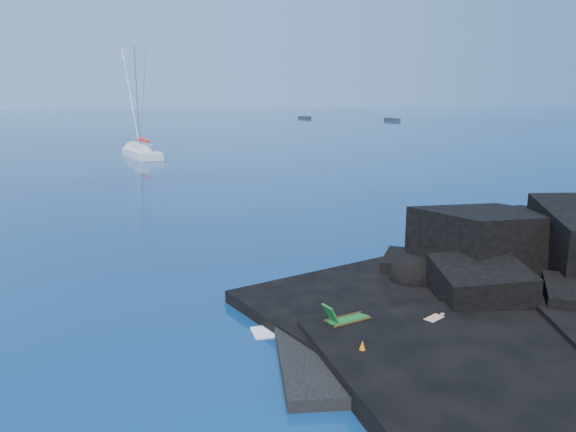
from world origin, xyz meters
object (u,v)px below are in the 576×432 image
sunbather (434,321)px  deck_chair (348,313)px  distant_boat_b (392,121)px  sailboat (142,157)px  marker_cone (362,350)px  distant_boat_a (305,118)px

sunbather → deck_chair: bearing=141.1°
deck_chair → distant_boat_b: bearing=49.0°
sunbather → distant_boat_b: 118.50m
sailboat → deck_chair: bearing=-98.8°
deck_chair → marker_cone: 2.06m
distant_boat_b → sunbather: bearing=-119.4°
deck_chair → marker_cone: deck_chair is taller
marker_cone → distant_boat_b: 121.16m
sailboat → distant_boat_a: (36.24, 73.99, 0.00)m
sailboat → distant_boat_b: (54.22, 60.14, 0.00)m
deck_chair → distant_boat_b: 119.20m
sailboat → sunbather: (11.82, -50.50, 0.54)m
sunbather → marker_cone: marker_cone is taller
marker_cone → distant_boat_b: marker_cone is taller
distant_boat_a → distant_boat_b: bearing=-58.6°
distant_boat_b → distant_boat_a: bearing=134.0°
distant_boat_b → deck_chair: bearing=-120.7°
sailboat → distant_boat_b: sailboat is taller
sunbather → distant_boat_b: (42.41, 110.65, -0.54)m
sailboat → deck_chair: size_ratio=8.22×
deck_chair → marker_cone: size_ratio=2.72×
marker_cone → sailboat: bearing=99.6°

